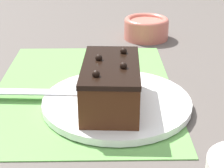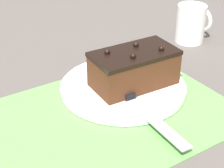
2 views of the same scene
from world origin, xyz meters
TOP-DOWN VIEW (x-y plane):
  - ground_plane at (0.00, 0.00)m, footprint 3.00×3.00m
  - placemat_woven at (0.00, 0.00)m, footprint 0.46×0.34m
  - cake_plate at (0.07, 0.06)m, footprint 0.26×0.26m
  - chocolate_cake at (0.09, 0.05)m, footprint 0.18×0.10m
  - serving_knife at (0.05, -0.00)m, footprint 0.03×0.25m
  - coffee_mug at (0.37, 0.18)m, footprint 0.09×0.08m

SIDE VIEW (x-z plane):
  - ground_plane at x=0.00m, z-range 0.00..0.00m
  - placemat_woven at x=0.00m, z-range 0.00..0.00m
  - cake_plate at x=0.07m, z-range 0.00..0.02m
  - serving_knife at x=0.05m, z-range 0.01..0.03m
  - coffee_mug at x=0.37m, z-range 0.00..0.10m
  - chocolate_cake at x=0.09m, z-range 0.01..0.10m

